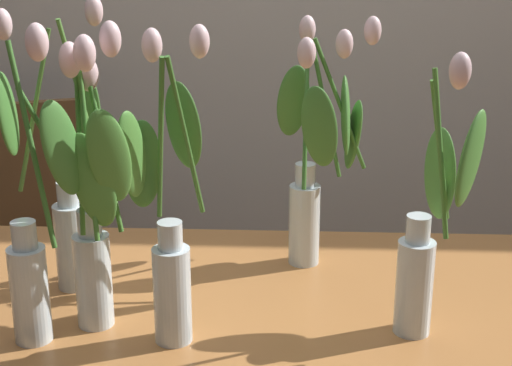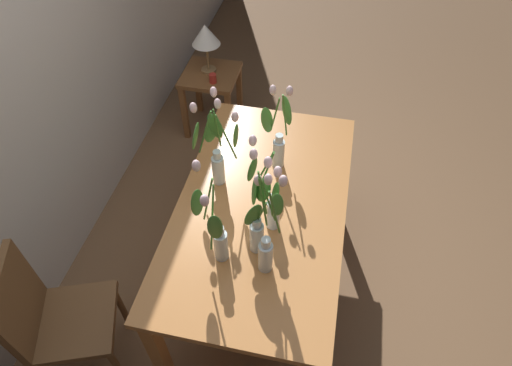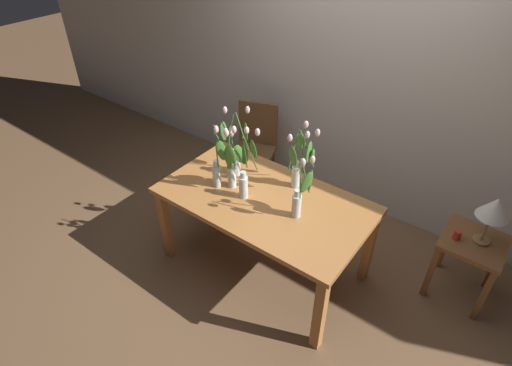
{
  "view_description": "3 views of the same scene",
  "coord_description": "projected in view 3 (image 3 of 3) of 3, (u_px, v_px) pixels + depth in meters",
  "views": [
    {
      "loc": [
        0.07,
        -1.33,
        1.47
      ],
      "look_at": [
        0.01,
        0.04,
        1.0
      ],
      "focal_mm": 54.77,
      "sensor_mm": 36.0,
      "label": 1
    },
    {
      "loc": [
        -1.47,
        -0.28,
        2.54
      ],
      "look_at": [
        -0.04,
        0.03,
        0.93
      ],
      "focal_mm": 30.42,
      "sensor_mm": 36.0,
      "label": 2
    },
    {
      "loc": [
        1.41,
        -2.0,
        2.69
      ],
      "look_at": [
        -0.03,
        -0.07,
        0.91
      ],
      "focal_mm": 28.91,
      "sensor_mm": 36.0,
      "label": 3
    }
  ],
  "objects": [
    {
      "name": "tulip_vase_4",
      "position": [
        220.0,
        167.0,
        3.13
      ],
      "size": [
        0.17,
        0.21,
        0.58
      ],
      "color": "silver",
      "rests_on": "dining_table"
    },
    {
      "name": "tulip_vase_1",
      "position": [
        245.0,
        174.0,
        3.05
      ],
      "size": [
        0.16,
        0.18,
        0.55
      ],
      "color": "silver",
      "rests_on": "dining_table"
    },
    {
      "name": "dining_table",
      "position": [
        264.0,
        207.0,
        3.18
      ],
      "size": [
        1.6,
        0.9,
        0.74
      ],
      "color": "#B7753D",
      "rests_on": "ground"
    },
    {
      "name": "pillar_candle",
      "position": [
        457.0,
        235.0,
        3.02
      ],
      "size": [
        0.06,
        0.06,
        0.07
      ],
      "primitive_type": "cylinder",
      "color": "#B72D23",
      "rests_on": "side_table"
    },
    {
      "name": "ground_plane",
      "position": [
        263.0,
        265.0,
        3.56
      ],
      "size": [
        18.0,
        18.0,
        0.0
      ],
      "primitive_type": "plane",
      "color": "brown"
    },
    {
      "name": "tulip_vase_0",
      "position": [
        300.0,
        197.0,
        2.85
      ],
      "size": [
        0.15,
        0.2,
        0.53
      ],
      "color": "silver",
      "rests_on": "dining_table"
    },
    {
      "name": "tulip_vase_5",
      "position": [
        300.0,
        162.0,
        3.1
      ],
      "size": [
        0.22,
        0.25,
        0.54
      ],
      "color": "silver",
      "rests_on": "dining_table"
    },
    {
      "name": "side_table",
      "position": [
        470.0,
        252.0,
        3.09
      ],
      "size": [
        0.44,
        0.44,
        0.55
      ],
      "color": "brown",
      "rests_on": "ground"
    },
    {
      "name": "tulip_vase_2",
      "position": [
        232.0,
        166.0,
        3.09
      ],
      "size": [
        0.15,
        0.15,
        0.57
      ],
      "color": "silver",
      "rests_on": "dining_table"
    },
    {
      "name": "dining_chair",
      "position": [
        255.0,
        143.0,
        4.19
      ],
      "size": [
        0.51,
        0.51,
        0.93
      ],
      "color": "brown",
      "rests_on": "ground"
    },
    {
      "name": "room_wall_rear",
      "position": [
        353.0,
        68.0,
        3.61
      ],
      "size": [
        9.0,
        0.1,
        2.7
      ],
      "primitive_type": "cube",
      "color": "beige",
      "rests_on": "ground"
    },
    {
      "name": "table_lamp",
      "position": [
        495.0,
        209.0,
        2.84
      ],
      "size": [
        0.22,
        0.22,
        0.4
      ],
      "color": "olive",
      "rests_on": "side_table"
    },
    {
      "name": "tulip_vase_3",
      "position": [
        236.0,
        152.0,
        3.28
      ],
      "size": [
        0.19,
        0.19,
        0.59
      ],
      "color": "silver",
      "rests_on": "dining_table"
    }
  ]
}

